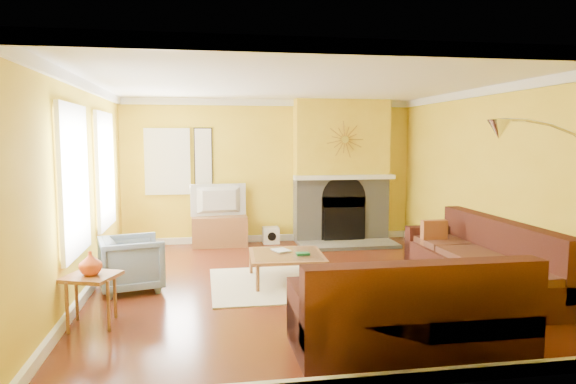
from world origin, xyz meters
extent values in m
cube|color=maroon|center=(0.00, 0.00, -0.01)|extent=(5.50, 6.00, 0.02)
cube|color=white|center=(0.00, 0.00, 2.71)|extent=(5.50, 6.00, 0.02)
cube|color=yellow|center=(0.00, 3.01, 1.35)|extent=(5.50, 0.02, 2.70)
cube|color=yellow|center=(0.00, -3.01, 1.35)|extent=(5.50, 0.02, 2.70)
cube|color=yellow|center=(-2.76, 0.00, 1.35)|extent=(0.02, 6.00, 2.70)
cube|color=yellow|center=(2.76, 0.00, 1.35)|extent=(0.02, 6.00, 2.70)
cube|color=white|center=(-2.72, 1.30, 1.50)|extent=(0.06, 1.22, 1.72)
cube|color=white|center=(-2.72, -0.60, 1.50)|extent=(0.06, 1.22, 1.72)
cube|color=white|center=(-1.90, 2.96, 1.55)|extent=(0.82, 0.06, 1.22)
cube|color=white|center=(-1.25, 2.97, 1.60)|extent=(0.34, 0.04, 1.14)
cube|color=white|center=(1.35, 2.56, 1.25)|extent=(1.92, 0.22, 0.08)
cube|color=gray|center=(1.35, 2.25, 0.03)|extent=(1.80, 0.70, 0.06)
cube|color=beige|center=(0.02, 0.04, 0.01)|extent=(2.40, 1.80, 0.02)
cube|color=brown|center=(-0.98, 2.69, 0.28)|extent=(1.00, 0.45, 0.55)
imported|color=black|center=(-0.98, 2.69, 0.84)|extent=(1.03, 0.27, 0.59)
cube|color=white|center=(-0.01, 2.80, 0.15)|extent=(0.30, 0.30, 0.30)
imported|color=slate|center=(-2.20, 0.09, 0.35)|extent=(0.94, 0.92, 0.71)
imported|color=#D75127|center=(-2.44, -1.16, 0.67)|extent=(0.26, 0.26, 0.25)
imported|color=white|center=(-0.30, 0.26, 0.41)|extent=(0.28, 0.32, 0.03)
camera|label=1|loc=(-1.27, -6.69, 1.98)|focal=32.00mm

